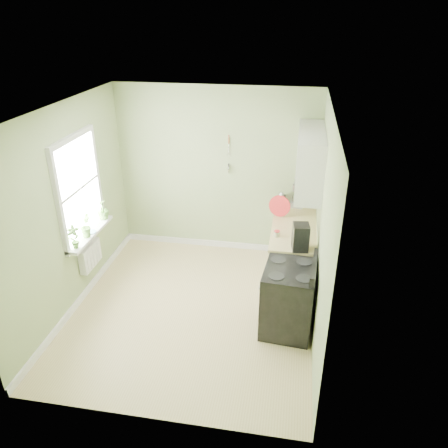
% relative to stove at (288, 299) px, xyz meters
% --- Properties ---
extents(floor, '(3.20, 3.60, 0.02)m').
position_rel_stove_xyz_m(floor, '(-1.28, 0.16, -0.46)').
color(floor, tan).
rests_on(floor, ground).
extents(ceiling, '(3.20, 3.60, 0.02)m').
position_rel_stove_xyz_m(ceiling, '(-1.28, 0.16, 2.26)').
color(ceiling, white).
rests_on(ceiling, wall_back).
extents(wall_back, '(3.20, 0.02, 2.70)m').
position_rel_stove_xyz_m(wall_back, '(-1.28, 1.97, 0.90)').
color(wall_back, '#9DB078').
rests_on(wall_back, floor).
extents(wall_left, '(0.02, 3.60, 2.70)m').
position_rel_stove_xyz_m(wall_left, '(-2.89, 0.16, 0.90)').
color(wall_left, '#9DB078').
rests_on(wall_left, floor).
extents(wall_right, '(0.02, 3.60, 2.70)m').
position_rel_stove_xyz_m(wall_right, '(0.33, 0.16, 0.90)').
color(wall_right, '#9DB078').
rests_on(wall_right, floor).
extents(base_cabinets, '(0.60, 1.60, 0.87)m').
position_rel_stove_xyz_m(base_cabinets, '(0.02, 1.16, -0.01)').
color(base_cabinets, white).
rests_on(base_cabinets, floor).
extents(countertop, '(0.64, 1.60, 0.04)m').
position_rel_stove_xyz_m(countertop, '(0.01, 1.16, 0.44)').
color(countertop, beige).
rests_on(countertop, base_cabinets).
extents(upper_cabinets, '(0.35, 1.40, 0.80)m').
position_rel_stove_xyz_m(upper_cabinets, '(0.15, 1.26, 1.40)').
color(upper_cabinets, white).
rests_on(upper_cabinets, wall_right).
extents(window, '(0.06, 1.14, 1.44)m').
position_rel_stove_xyz_m(window, '(-2.86, 0.46, 1.10)').
color(window, white).
rests_on(window, wall_left).
extents(window_sill, '(0.18, 1.14, 0.04)m').
position_rel_stove_xyz_m(window_sill, '(-2.79, 0.46, 0.43)').
color(window_sill, white).
rests_on(window_sill, wall_left).
extents(radiator, '(0.12, 0.50, 0.35)m').
position_rel_stove_xyz_m(radiator, '(-2.82, 0.41, 0.10)').
color(radiator, white).
rests_on(radiator, wall_left).
extents(wall_utensils, '(0.02, 0.14, 0.58)m').
position_rel_stove_xyz_m(wall_utensils, '(-1.08, 1.94, 1.12)').
color(wall_utensils, beige).
rests_on(wall_utensils, wall_back).
extents(stove, '(0.69, 0.77, 1.00)m').
position_rel_stove_xyz_m(stove, '(0.00, 0.00, 0.00)').
color(stove, black).
rests_on(stove, floor).
extents(stand_mixer, '(0.24, 0.36, 0.41)m').
position_rel_stove_xyz_m(stand_mixer, '(0.03, 1.90, 0.64)').
color(stand_mixer, '#B2B2B7').
rests_on(stand_mixer, countertop).
extents(kettle, '(0.19, 0.11, 0.19)m').
position_rel_stove_xyz_m(kettle, '(-0.23, 1.88, 0.56)').
color(kettle, silver).
rests_on(kettle, countertop).
extents(coffee_maker, '(0.23, 0.24, 0.35)m').
position_rel_stove_xyz_m(coffee_maker, '(0.09, 0.46, 0.63)').
color(coffee_maker, black).
rests_on(coffee_maker, countertop).
extents(red_tray, '(0.33, 0.13, 0.32)m').
position_rel_stove_xyz_m(red_tray, '(-0.23, 1.42, 0.62)').
color(red_tray, red).
rests_on(red_tray, countertop).
extents(jar, '(0.08, 0.08, 0.09)m').
position_rel_stove_xyz_m(jar, '(-0.22, 0.76, 0.51)').
color(jar, '#BBB695').
rests_on(jar, countertop).
extents(plant_a, '(0.21, 0.19, 0.33)m').
position_rel_stove_xyz_m(plant_a, '(-2.78, 0.01, 0.61)').
color(plant_a, '#46732A').
rests_on(plant_a, window_sill).
extents(plant_b, '(0.20, 0.22, 0.33)m').
position_rel_stove_xyz_m(plant_b, '(-2.78, 0.34, 0.62)').
color(plant_b, '#46732A').
rests_on(plant_b, window_sill).
extents(plant_c, '(0.18, 0.18, 0.31)m').
position_rel_stove_xyz_m(plant_c, '(-2.78, 0.90, 0.61)').
color(plant_c, '#46732A').
rests_on(plant_c, window_sill).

